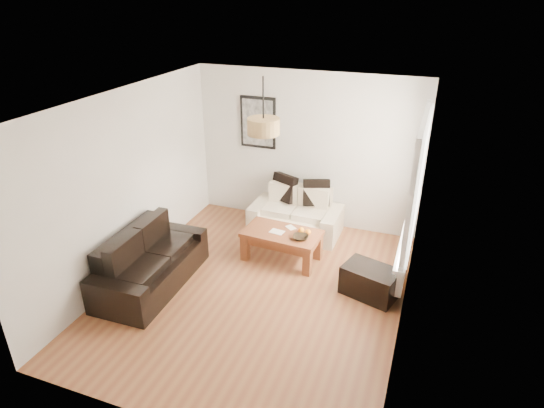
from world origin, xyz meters
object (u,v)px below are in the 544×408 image
(sofa_leather, at_px, (150,260))
(coffee_table, at_px, (282,245))
(ottoman, at_px, (370,281))
(loveseat_cream, at_px, (296,212))

(sofa_leather, xyz_separation_m, coffee_table, (1.48, 1.23, -0.15))
(coffee_table, relative_size, ottoman, 1.60)
(sofa_leather, relative_size, ottoman, 2.47)
(loveseat_cream, bearing_deg, ottoman, -41.46)
(sofa_leather, distance_m, coffee_table, 1.93)
(ottoman, bearing_deg, loveseat_cream, 138.08)
(coffee_table, height_order, ottoman, coffee_table)
(sofa_leather, height_order, ottoman, sofa_leather)
(loveseat_cream, bearing_deg, coffee_table, -85.53)
(coffee_table, xyz_separation_m, ottoman, (1.40, -0.43, -0.03))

